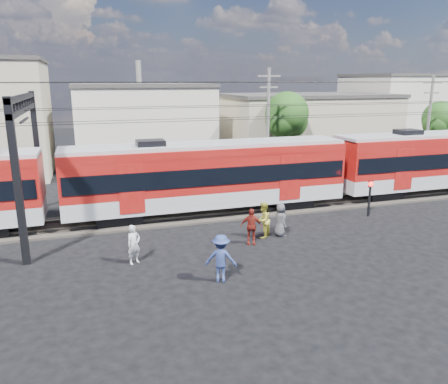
# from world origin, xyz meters

# --- Properties ---
(ground) EXTENTS (120.00, 120.00, 0.00)m
(ground) POSITION_xyz_m (0.00, 0.00, 0.00)
(ground) COLOR black
(ground) RESTS_ON ground
(track_bed) EXTENTS (70.00, 3.40, 0.12)m
(track_bed) POSITION_xyz_m (0.00, 8.00, 0.06)
(track_bed) COLOR #2D2823
(track_bed) RESTS_ON ground
(rail_near) EXTENTS (70.00, 0.12, 0.12)m
(rail_near) POSITION_xyz_m (0.00, 7.25, 0.18)
(rail_near) COLOR #59544C
(rail_near) RESTS_ON track_bed
(rail_far) EXTENTS (70.00, 0.12, 0.12)m
(rail_far) POSITION_xyz_m (0.00, 8.75, 0.18)
(rail_far) COLOR #59544C
(rail_far) RESTS_ON track_bed
(commuter_train) EXTENTS (50.30, 3.08, 4.17)m
(commuter_train) POSITION_xyz_m (-0.47, 8.00, 2.40)
(commuter_train) COLOR black
(commuter_train) RESTS_ON ground
(catenary) EXTENTS (70.00, 9.30, 7.52)m
(catenary) POSITION_xyz_m (-8.65, 8.00, 5.14)
(catenary) COLOR black
(catenary) RESTS_ON ground
(building_midwest) EXTENTS (12.24, 12.24, 7.30)m
(building_midwest) POSITION_xyz_m (-2.00, 27.00, 3.66)
(building_midwest) COLOR beige
(building_midwest) RESTS_ON ground
(building_mideast) EXTENTS (16.32, 10.20, 6.30)m
(building_mideast) POSITION_xyz_m (14.00, 24.00, 3.16)
(building_mideast) COLOR tan
(building_mideast) RESTS_ON ground
(building_east) EXTENTS (10.20, 10.20, 8.30)m
(building_east) POSITION_xyz_m (28.00, 28.00, 4.16)
(building_east) COLOR beige
(building_east) RESTS_ON ground
(utility_pole_mid) EXTENTS (1.80, 0.24, 8.50)m
(utility_pole_mid) POSITION_xyz_m (6.00, 15.00, 4.53)
(utility_pole_mid) COLOR slate
(utility_pole_mid) RESTS_ON ground
(utility_pole_east) EXTENTS (1.80, 0.24, 8.00)m
(utility_pole_east) POSITION_xyz_m (20.00, 14.00, 4.28)
(utility_pole_east) COLOR slate
(utility_pole_east) RESTS_ON ground
(tree_near) EXTENTS (3.82, 3.64, 6.72)m
(tree_near) POSITION_xyz_m (9.19, 18.09, 4.66)
(tree_near) COLOR #382619
(tree_near) RESTS_ON ground
(tree_far) EXTENTS (3.36, 3.12, 5.76)m
(tree_far) POSITION_xyz_m (24.19, 17.09, 3.99)
(tree_far) COLOR #382619
(tree_far) RESTS_ON ground
(pedestrian_a) EXTENTS (0.74, 0.65, 1.71)m
(pedestrian_a) POSITION_xyz_m (-5.59, 2.15, 0.85)
(pedestrian_a) COLOR silver
(pedestrian_a) RESTS_ON ground
(pedestrian_b) EXTENTS (1.11, 1.11, 1.82)m
(pedestrian_b) POSITION_xyz_m (0.86, 3.41, 0.91)
(pedestrian_b) COLOR gold
(pedestrian_b) RESTS_ON ground
(pedestrian_c) EXTENTS (1.41, 1.15, 1.91)m
(pedestrian_c) POSITION_xyz_m (-2.59, -0.62, 0.95)
(pedestrian_c) COLOR navy
(pedestrian_c) RESTS_ON ground
(pedestrian_d) EXTENTS (1.12, 0.75, 1.76)m
(pedestrian_d) POSITION_xyz_m (-0.04, 2.75, 0.88)
(pedestrian_d) COLOR maroon
(pedestrian_d) RESTS_ON ground
(pedestrian_e) EXTENTS (0.62, 0.87, 1.67)m
(pedestrian_e) POSITION_xyz_m (1.76, 3.37, 0.83)
(pedestrian_e) COLOR #48474C
(pedestrian_e) RESTS_ON ground
(car_silver) EXTENTS (3.90, 2.24, 1.25)m
(car_silver) POSITION_xyz_m (19.66, 13.82, 0.62)
(car_silver) COLOR #B6B8BE
(car_silver) RESTS_ON ground
(crossing_signal) EXTENTS (0.30, 0.30, 2.10)m
(crossing_signal) POSITION_xyz_m (7.99, 4.81, 1.45)
(crossing_signal) COLOR black
(crossing_signal) RESTS_ON ground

